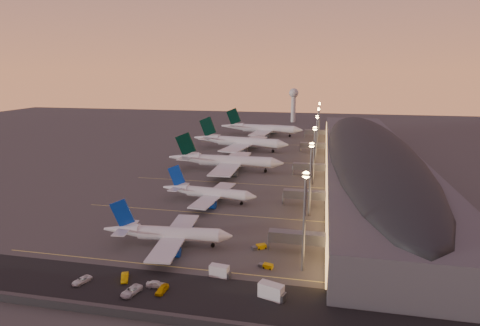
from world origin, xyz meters
The scene contains 21 objects.
ground centered at (0.00, 0.00, 0.00)m, with size 700.00×700.00×0.00m, color #3C3937.
airliner_narrow_south centered at (-3.02, -32.73, 3.52)m, with size 38.10×34.18×13.60m.
airliner_narrow_north centered at (-2.56, 7.76, 3.54)m, with size 38.41×34.45×13.71m.
airliner_wide_near centered at (-8.11, 56.89, 4.89)m, with size 59.11×53.61×18.98m.
airliner_wide_mid centered at (-12.02, 110.63, 5.26)m, with size 63.74×58.77×20.44m.
airliner_wide_far centered at (-7.59, 170.83, 5.34)m, with size 64.89×59.40×20.75m.
terminal_building centered at (61.84, 72.47, 8.78)m, with size 56.35×255.00×17.46m.
light_masts centered at (36.00, 65.00, 17.55)m, with size 2.20×217.20×25.90m.
radar_tower centered at (10.00, 260.00, 21.87)m, with size 9.00×9.00×32.50m.
service_lane centered at (0.00, -56.00, 0.01)m, with size 260.00×16.00×0.01m.
lane_markings centered at (0.00, 40.00, 0.01)m, with size 90.00×180.36×0.00m.
fence centered at (0.00, -68.00, 1.00)m, with size 124.00×0.12×2.00m.
baggage_tug_a centered at (26.84, -40.56, 0.51)m, with size 3.96×2.35×1.11m.
baggage_tug_b centered at (23.36, -29.80, 0.56)m, with size 4.32×3.51×1.22m.
catering_truck_a centered at (16.44, -47.32, 1.35)m, with size 5.36×2.64×2.89m.
catering_truck_b centered at (30.18, -54.32, 1.60)m, with size 6.50×4.14×3.42m.
service_van_a centered at (-15.10, -57.08, 0.68)m, with size 2.24×4.86×1.35m, color silver.
service_van_b centered at (-5.68, -53.77, 0.75)m, with size 1.60×4.58×1.51m, color #D7A603.
service_van_c centered at (-1.28, -59.10, 0.78)m, with size 2.57×5.58×1.55m, color silver.
service_van_d centered at (5.24, -57.02, 0.76)m, with size 1.80×4.46×1.52m, color #D7A603.
service_van_e centered at (3.05, -55.24, 0.80)m, with size 1.89×4.69×1.60m, color silver.
Camera 1 is at (39.56, -133.97, 49.40)m, focal length 30.00 mm.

